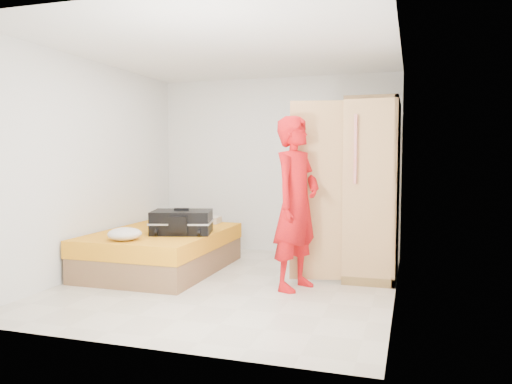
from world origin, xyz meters
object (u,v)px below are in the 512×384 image
(wardrobe, at_px, (369,193))
(suitcase, at_px, (182,222))
(round_cushion, at_px, (125,234))
(bed, at_px, (162,250))
(person, at_px, (296,203))

(wardrobe, relative_size, suitcase, 2.52)
(suitcase, distance_m, round_cushion, 0.76)
(round_cushion, bearing_deg, bed, 85.56)
(person, bearing_deg, bed, 98.62)
(bed, xyz_separation_m, wardrobe, (2.50, 0.50, 0.75))
(bed, distance_m, person, 1.96)
(wardrobe, distance_m, person, 1.10)
(person, bearing_deg, round_cushion, 121.87)
(round_cushion, bearing_deg, wardrobe, 26.10)
(suitcase, relative_size, round_cushion, 2.21)
(bed, height_order, wardrobe, wardrobe)
(bed, bearing_deg, suitcase, -18.96)
(person, distance_m, round_cushion, 1.94)
(person, relative_size, round_cushion, 4.96)
(bed, distance_m, wardrobe, 2.66)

